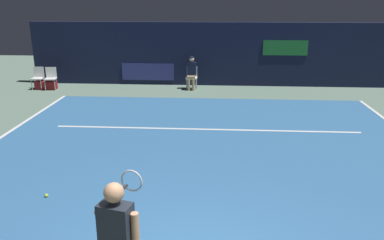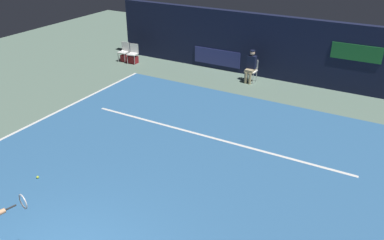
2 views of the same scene
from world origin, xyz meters
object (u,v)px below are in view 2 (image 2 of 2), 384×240
at_px(courtside_chair_near, 133,52).
at_px(tennis_ball, 38,177).
at_px(equipment_bag, 129,59).
at_px(line_judge_on_chair, 251,66).
at_px(courtside_chair_far, 124,51).

height_order(courtside_chair_near, tennis_ball, courtside_chair_near).
bearing_deg(equipment_bag, tennis_ball, -64.75).
relative_size(line_judge_on_chair, courtside_chair_near, 1.50).
height_order(line_judge_on_chair, tennis_ball, line_judge_on_chair).
bearing_deg(courtside_chair_near, courtside_chair_far, 176.37).
distance_m(line_judge_on_chair, courtside_chair_near, 5.67).
height_order(courtside_chair_far, equipment_bag, courtside_chair_far).
distance_m(line_judge_on_chair, courtside_chair_far, 6.21).
xyz_separation_m(line_judge_on_chair, courtside_chair_near, (-5.66, -0.37, -0.18)).
distance_m(line_judge_on_chair, equipment_bag, 5.92).
xyz_separation_m(courtside_chair_near, courtside_chair_far, (-0.54, 0.03, 0.00)).
xyz_separation_m(courtside_chair_far, equipment_bag, (0.32, -0.06, -0.34)).
bearing_deg(line_judge_on_chair, courtside_chair_far, -176.87).
bearing_deg(tennis_ball, line_judge_on_chair, 76.93).
height_order(line_judge_on_chair, equipment_bag, line_judge_on_chair).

